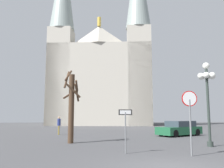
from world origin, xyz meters
The scene contains 7 objects.
cathedral centered at (-0.53, 40.24, 11.73)m, with size 21.58×15.05×39.09m.
stop_sign centered at (1.77, 2.52, 2.08)m, with size 0.74×0.08×3.00m.
one_way_arrow_sign centered at (-1.12, 3.56, 1.40)m, with size 0.68×0.07×2.14m.
street_lamp centered at (4.34, 5.71, 3.68)m, with size 1.14×1.04×5.13m.
bare_tree centered at (-4.12, 8.34, 2.58)m, with size 1.29×1.32×5.07m.
parked_car_near_green centered at (5.46, 13.42, 0.65)m, with size 4.75×3.73×1.36m.
pedestrian_walking centered at (-5.82, 15.80, 1.08)m, with size 0.32×0.32×1.78m.
Camera 1 is at (-2.94, -8.25, 1.82)m, focal length 38.21 mm.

